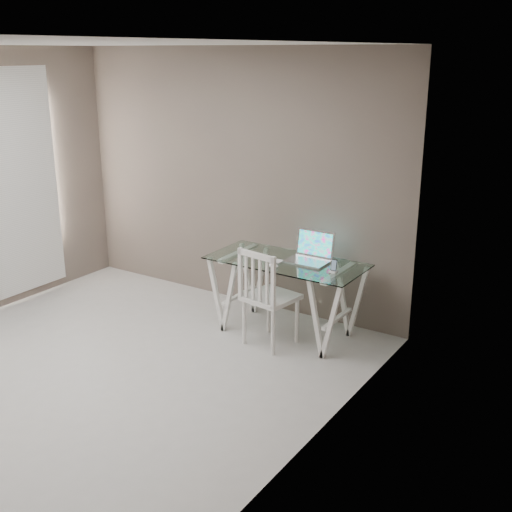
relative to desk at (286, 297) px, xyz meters
The scene contains 7 objects.
room 2.39m from the desk, 120.13° to the right, with size 4.50×4.52×2.71m.
desk is the anchor object (origin of this frame).
chair 0.38m from the desk, 92.61° to the right, with size 0.50×0.50×0.95m.
laptop 0.49m from the desk, 35.91° to the left, with size 0.39×0.32×0.28m.
keyboard 0.40m from the desk, 155.55° to the right, with size 0.26×0.11×0.01m, color silver.
mouse 0.45m from the desk, 92.40° to the right, with size 0.11×0.07×0.04m, color white.
phone_dock 0.66m from the desk, ahead, with size 0.06×0.06×0.12m.
Camera 1 is at (3.82, -3.27, 2.65)m, focal length 45.00 mm.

